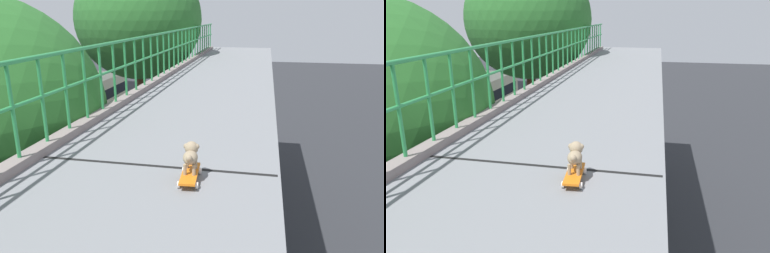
{
  "view_description": "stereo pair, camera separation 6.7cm",
  "coord_description": "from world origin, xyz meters",
  "views": [
    {
      "loc": [
        2.41,
        -2.0,
        7.6
      ],
      "look_at": [
        1.52,
        2.5,
        6.19
      ],
      "focal_mm": 34.29,
      "sensor_mm": 36.0,
      "label": 1
    },
    {
      "loc": [
        2.48,
        -1.98,
        7.6
      ],
      "look_at": [
        1.52,
        2.5,
        6.19
      ],
      "focal_mm": 34.29,
      "sensor_mm": 36.0,
      "label": 2
    }
  ],
  "objects": [
    {
      "name": "car_grey_fifth",
      "position": [
        -5.26,
        7.96,
        0.65
      ],
      "size": [
        1.74,
        3.84,
        1.32
      ],
      "color": "slate",
      "rests_on": "ground"
    },
    {
      "name": "city_bus",
      "position": [
        -9.21,
        19.02,
        1.9
      ],
      "size": [
        2.77,
        10.67,
        3.37
      ],
      "color": "beige",
      "rests_on": "ground"
    },
    {
      "name": "roadside_tree_far",
      "position": [
        -2.84,
        13.09,
        7.34
      ],
      "size": [
        5.22,
        5.22,
        9.83
      ],
      "color": "#513121",
      "rests_on": "ground"
    },
    {
      "name": "toy_skateboard",
      "position": [
        1.71,
        1.41,
        6.01
      ],
      "size": [
        0.24,
        0.56,
        0.09
      ],
      "color": "orange",
      "rests_on": "overpass_deck"
    },
    {
      "name": "small_dog",
      "position": [
        1.71,
        1.46,
        6.21
      ],
      "size": [
        0.18,
        0.35,
        0.3
      ],
      "color": "#9C876A",
      "rests_on": "toy_skateboard"
    }
  ]
}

